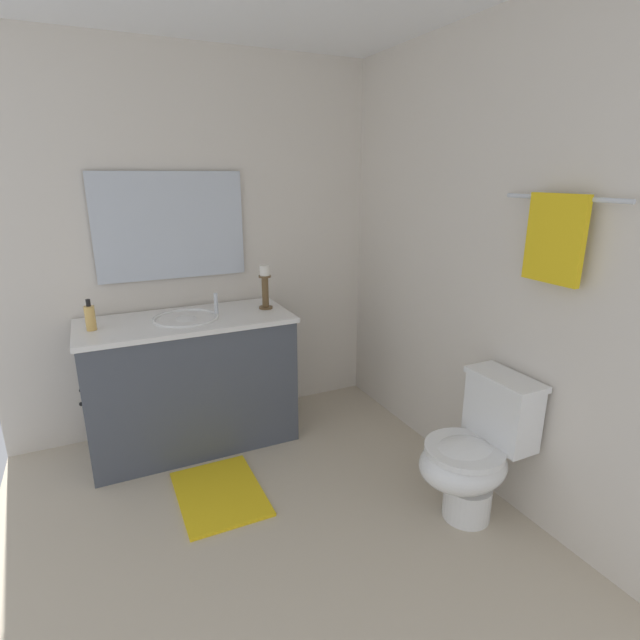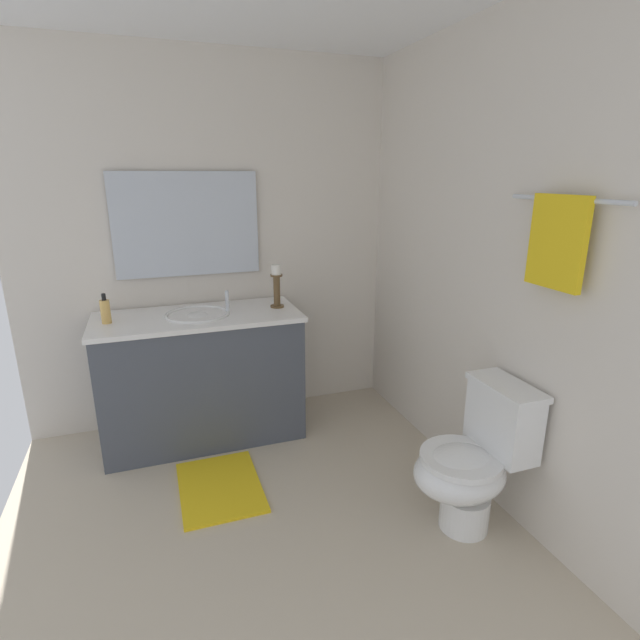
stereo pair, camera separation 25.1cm
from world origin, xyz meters
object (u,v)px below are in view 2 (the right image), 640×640
object	(u,v)px
sink_basin	(198,321)
soap_bottle	(105,311)
vanity_cabinet	(202,377)
mirror	(187,225)
towel_bar	(567,199)
candle_holder_tall	(277,285)
towel_near_vanity	(557,242)
bath_mat	(220,487)
toilet	(472,462)

from	to	relation	value
sink_basin	soap_bottle	bearing A→B (deg)	-89.93
vanity_cabinet	soap_bottle	distance (m)	0.72
mirror	towel_bar	bearing A→B (deg)	37.56
candle_holder_tall	towel_near_vanity	bearing A→B (deg)	28.54
soap_bottle	mirror	bearing A→B (deg)	118.11
mirror	bath_mat	size ratio (longest dim) A/B	1.54
towel_near_vanity	bath_mat	distance (m)	2.12
vanity_cabinet	towel_near_vanity	bearing A→B (deg)	42.10
vanity_cabinet	bath_mat	size ratio (longest dim) A/B	2.13
candle_holder_tall	towel_bar	bearing A→B (deg)	29.08
sink_basin	mirror	xyz separation A→B (m)	(-0.28, -0.00, 0.57)
sink_basin	toilet	distance (m)	1.80
towel_bar	towel_near_vanity	world-z (taller)	towel_near_vanity
mirror	toilet	bearing A→B (deg)	34.67
mirror	sink_basin	bearing A→B (deg)	0.20
sink_basin	candle_holder_tall	world-z (taller)	candle_holder_tall
soap_bottle	towel_near_vanity	xyz separation A→B (m)	(1.47, 1.85, 0.51)
mirror	towel_near_vanity	xyz separation A→B (m)	(1.75, 1.33, 0.05)
bath_mat	vanity_cabinet	bearing A→B (deg)	-180.00
vanity_cabinet	towel_bar	xyz separation A→B (m)	(1.47, 1.34, 1.17)
candle_holder_tall	toilet	xyz separation A→B (m)	(1.36, 0.60, -0.63)
mirror	vanity_cabinet	bearing A→B (deg)	-0.01
candle_holder_tall	bath_mat	bearing A→B (deg)	-39.12
sink_basin	mirror	bearing A→B (deg)	-179.80
towel_near_vanity	bath_mat	size ratio (longest dim) A/B	0.63
sink_basin	towel_near_vanity	bearing A→B (deg)	42.08
sink_basin	towel_near_vanity	xyz separation A→B (m)	(1.47, 1.32, 0.62)
soap_bottle	sink_basin	bearing A→B (deg)	90.07
vanity_cabinet	sink_basin	world-z (taller)	sink_basin
soap_bottle	toilet	bearing A→B (deg)	50.85
sink_basin	towel_bar	bearing A→B (deg)	42.47
mirror	toilet	size ratio (longest dim) A/B	1.23
towel_near_vanity	vanity_cabinet	bearing A→B (deg)	-137.90
soap_bottle	bath_mat	xyz separation A→B (m)	(0.62, 0.53, -0.91)
sink_basin	candle_holder_tall	distance (m)	0.55
candle_holder_tall	towel_bar	size ratio (longest dim) A/B	0.47
towel_near_vanity	sink_basin	bearing A→B (deg)	-137.92
towel_bar	candle_holder_tall	bearing A→B (deg)	-150.92
mirror	toilet	world-z (taller)	mirror
toilet	candle_holder_tall	bearing A→B (deg)	-156.07
sink_basin	toilet	xyz separation A→B (m)	(1.34, 1.12, -0.44)
toilet	sink_basin	bearing A→B (deg)	-140.12
vanity_cabinet	mirror	bearing A→B (deg)	179.99
soap_bottle	towel_bar	size ratio (longest dim) A/B	0.30
soap_bottle	toilet	size ratio (longest dim) A/B	0.24
soap_bottle	bath_mat	world-z (taller)	soap_bottle
mirror	candle_holder_tall	xyz separation A→B (m)	(0.27, 0.52, -0.38)
mirror	soap_bottle	size ratio (longest dim) A/B	5.13
candle_holder_tall	bath_mat	world-z (taller)	candle_holder_tall
bath_mat	candle_holder_tall	bearing A→B (deg)	140.88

